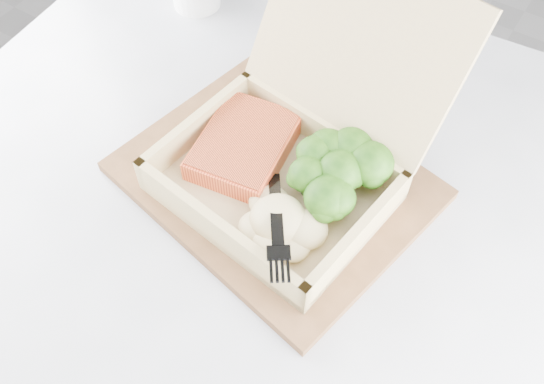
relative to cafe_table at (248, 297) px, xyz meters
The scene contains 9 objects.
floor 0.67m from the cafe_table, 118.08° to the left, with size 4.00×4.00×0.00m, color gray.
cafe_table is the anchor object (origin of this frame).
serving_tray 0.21m from the cafe_table, 86.15° to the left, with size 0.32×0.25×0.01m, color brown.
takeout_container 0.27m from the cafe_table, 77.26° to the left, with size 0.27×0.30×0.20m.
salmon_fillet 0.24m from the cafe_table, 120.89° to the left, with size 0.09×0.12×0.03m, color orange.
broccoli_pile 0.26m from the cafe_table, 46.21° to the left, with size 0.12×0.12×0.04m, color #3E791A, non-canonical shape.
mashed_potatoes 0.24m from the cafe_table, ahead, with size 0.09×0.08×0.03m, color beige.
plastic_fork 0.25m from the cafe_table, 37.11° to the left, with size 0.10×0.14×0.03m.
receipt 0.31m from the cafe_table, 81.71° to the left, with size 0.07×0.13×0.00m, color white.
Camera 1 is at (0.39, -0.61, 1.30)m, focal length 40.00 mm.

